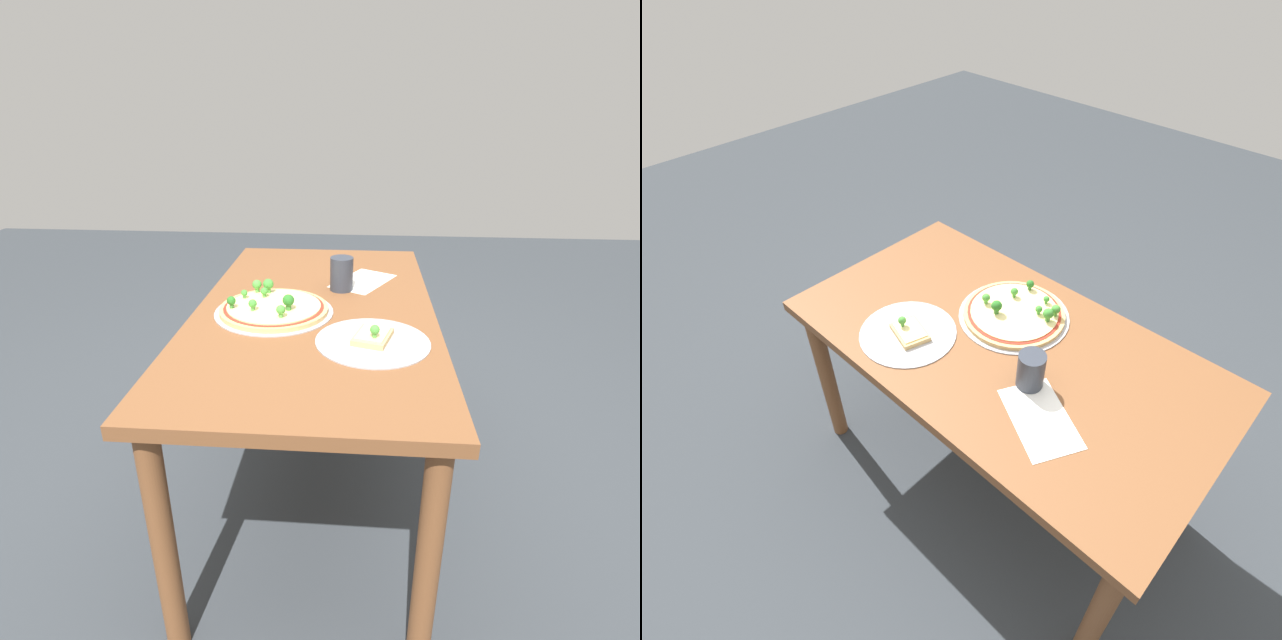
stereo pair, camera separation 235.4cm
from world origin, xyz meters
The scene contains 6 objects.
ground_plane centered at (0.00, 0.00, 0.00)m, with size 8.00×8.00×0.00m, color #33383D.
dining_table centered at (0.00, 0.00, 0.64)m, with size 1.37×0.75×0.73m.
pizza_tray_whole centered at (-0.06, 0.13, 0.75)m, with size 0.37×0.37×0.07m.
pizza_tray_slice centered at (-0.25, -0.18, 0.74)m, with size 0.31×0.31×0.06m.
drinking_cup centered at (0.16, -0.08, 0.79)m, with size 0.08×0.08×0.12m, color #2D333D.
paper_menu centered at (0.26, -0.15, 0.73)m, with size 0.25×0.15×0.00m, color white.
Camera 2 is at (0.68, -0.90, 1.84)m, focal length 28.00 mm.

